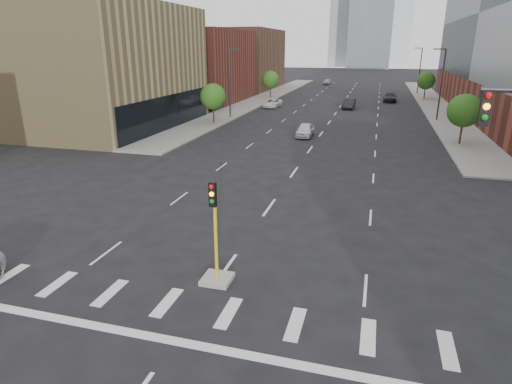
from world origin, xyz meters
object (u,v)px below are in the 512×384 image
at_px(car_distant, 327,82).
at_px(car_mid_right, 349,103).
at_px(car_near_left, 305,130).
at_px(car_deep_right, 390,97).
at_px(car_far_left, 272,103).
at_px(median_traffic_signal, 216,261).

bearing_deg(car_distant, car_mid_right, -77.02).
bearing_deg(car_mid_right, car_distant, 102.65).
distance_m(car_near_left, car_deep_right, 36.06).
relative_size(car_far_left, car_deep_right, 0.91).
bearing_deg(median_traffic_signal, car_deep_right, 83.19).
bearing_deg(car_near_left, car_distant, 94.27).
bearing_deg(median_traffic_signal, car_far_left, 101.17).
bearing_deg(car_far_left, median_traffic_signal, -74.85).
distance_m(car_mid_right, car_deep_right, 12.68).
xyz_separation_m(median_traffic_signal, car_near_left, (-1.50, 31.08, -0.26)).
distance_m(car_mid_right, car_distant, 44.91).
relative_size(median_traffic_signal, car_distant, 1.05).
height_order(median_traffic_signal, car_near_left, median_traffic_signal).
bearing_deg(car_deep_right, car_near_left, -102.80).
bearing_deg(car_mid_right, median_traffic_signal, -89.95).
distance_m(car_deep_right, car_distant, 36.34).
xyz_separation_m(median_traffic_signal, car_distant, (-7.09, 99.01, -0.26)).
relative_size(median_traffic_signal, car_near_left, 1.05).
relative_size(median_traffic_signal, car_mid_right, 0.90).
xyz_separation_m(car_mid_right, car_deep_right, (6.37, 10.97, -0.01)).
distance_m(median_traffic_signal, car_mid_right, 54.96).
height_order(median_traffic_signal, car_mid_right, median_traffic_signal).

